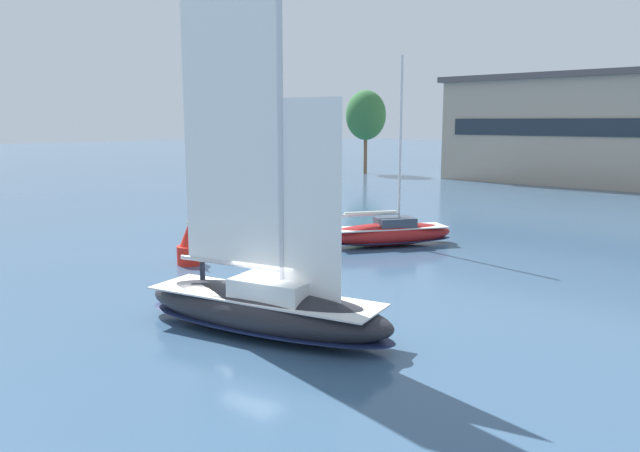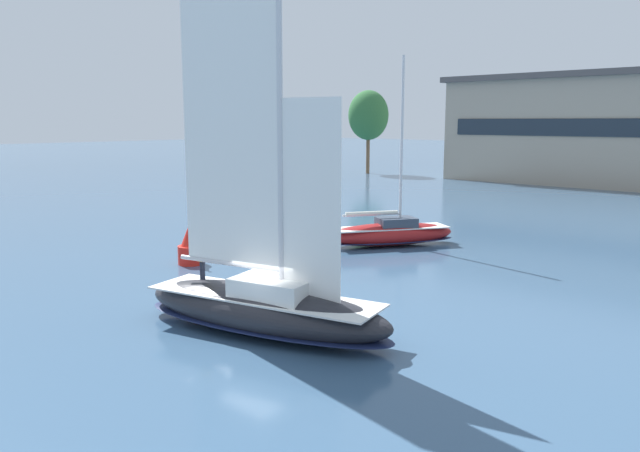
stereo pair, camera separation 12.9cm
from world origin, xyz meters
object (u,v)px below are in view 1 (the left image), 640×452
sailboat_moored_near_marina (389,233)px  channel_buoy (189,247)px  tree_shore_left (366,115)px  sailboat_moored_outer_mooring (231,187)px  sailboat_main (264,303)px

sailboat_moored_near_marina → channel_buoy: 12.20m
sailboat_moored_near_marina → channel_buoy: (-4.76, -11.23, 0.18)m
tree_shore_left → sailboat_moored_outer_mooring: tree_shore_left is taller
channel_buoy → sailboat_moored_outer_mooring: bearing=136.3°
tree_shore_left → sailboat_moored_outer_mooring: size_ratio=1.00×
tree_shore_left → sailboat_main: sailboat_main is taller
tree_shore_left → sailboat_moored_outer_mooring: 31.88m
sailboat_main → channel_buoy: 11.83m
sailboat_main → sailboat_moored_near_marina: (-6.11, 15.90, -0.33)m
sailboat_main → channel_buoy: sailboat_main is taller
sailboat_moored_outer_mooring → channel_buoy: 31.28m
sailboat_moored_near_marina → sailboat_main: bearing=-69.0°
sailboat_main → sailboat_moored_near_marina: size_ratio=1.23×
sailboat_main → channel_buoy: bearing=156.8°
tree_shore_left → channel_buoy: tree_shore_left is taller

